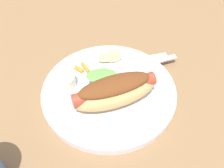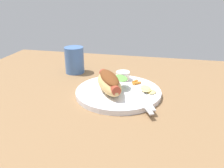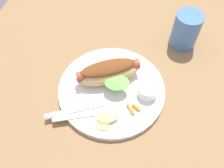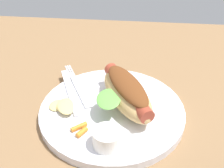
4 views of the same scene
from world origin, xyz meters
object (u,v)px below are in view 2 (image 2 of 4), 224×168
Objects in this scene: knife at (145,98)px; hot_dog at (109,82)px; sauce_ramekin at (123,76)px; carrot_garnish at (136,82)px; fork at (141,100)px; plate at (118,92)px; drinking_cup at (74,60)px; chips_pile at (147,89)px.

hot_dog is at bearing -126.44° from knife.
sauce_ramekin is 5.75cm from carrot_garnish.
fork and knife have the same top height.
drinking_cup reaches higher than plate.
carrot_garnish reaches higher than knife.
carrot_garnish is (-7.47, -7.81, -2.62)cm from hot_dog.
carrot_garnish is 28.28cm from drinking_cup.
hot_dog is 1.20× the size of fork.
carrot_garnish is (-4.86, -6.44, 1.24)cm from plate.
plate is 9.41cm from sauce_ramekin.
chips_pile is at bearing 137.87° from sauce_ramekin.
knife is 36.96cm from drinking_cup.
drinking_cup is (26.08, -10.45, 3.18)cm from carrot_garnish.
plate is 10.05cm from fork.
sauce_ramekin is 17.39cm from fork.
sauce_ramekin is at bearing -179.58° from fork.
plate is at bearing 89.64° from hot_dog.
carrot_garnish is 0.36× the size of drinking_cup.
chips_pile is at bearing 154.45° from knife.
knife is at bearing 123.37° from sauce_ramekin.
fork is at bearing 141.29° from drinking_cup.
fork is 1.40× the size of drinking_cup.
chips_pile reaches higher than knife.
carrot_garnish reaches higher than fork.
chips_pile is (-9.26, 8.37, -0.82)cm from sauce_ramekin.
sauce_ramekin is 16.24cm from knife.
chips_pile is (-11.76, -2.13, -2.39)cm from hot_dog.
carrot_garnish is (4.29, -5.68, -0.23)cm from chips_pile.
knife reaches higher than plate.
knife is 11.53cm from carrot_garnish.
plate is at bearing 4.71° from chips_pile.
chips_pile is 7.13cm from carrot_garnish.
hot_dog is 26.08cm from drinking_cup.
hot_dog is 10.91cm from sauce_ramekin.
fork is 37.28cm from drinking_cup.
fork is (-7.75, 6.33, 1.00)cm from plate.
plate is at bearing 52.96° from carrot_garnish.
drinking_cup reaches higher than knife.
plate is 9.88cm from knife.
fork is 2.20cm from knife.
carrot_garnish is at bearing 158.17° from drinking_cup.
carrot_garnish is at bearing -52.95° from chips_pile.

